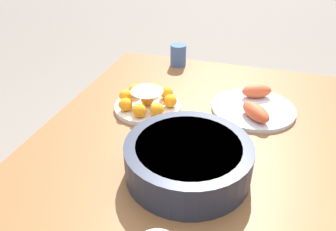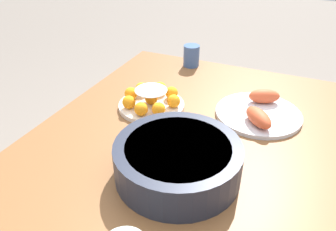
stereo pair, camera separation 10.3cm
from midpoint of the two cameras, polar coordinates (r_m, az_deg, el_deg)
name	(u,v)px [view 1 (the left image)]	position (r m, az deg, el deg)	size (l,w,h in m)	color
dining_table	(191,172)	(1.03, 1.13, -9.92)	(1.30, 0.98, 0.77)	brown
cake_plate	(147,102)	(1.14, -6.24, 2.35)	(0.23, 0.23, 0.08)	silver
serving_bowl	(188,158)	(0.84, -0.01, -7.59)	(0.33, 0.33, 0.09)	#232838
seafood_platter	(254,106)	(1.15, 12.30, 1.52)	(0.29, 0.29, 0.06)	silver
cup_near	(178,55)	(1.48, -0.24, 10.44)	(0.07, 0.07, 0.09)	#38568E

